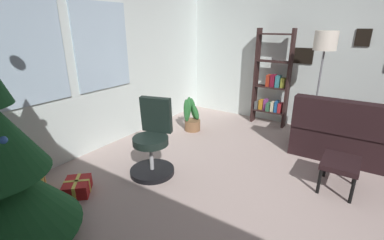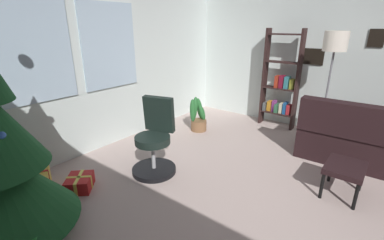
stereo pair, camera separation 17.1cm
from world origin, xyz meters
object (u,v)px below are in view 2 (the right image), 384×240
at_px(bookshelf, 281,85).
at_px(potted_plant, 198,118).
at_px(gift_box_red, 80,183).
at_px(gift_box_gold, 38,181).
at_px(couch, 383,142).
at_px(footstool, 345,170).
at_px(office_chair, 155,144).
at_px(floor_lamp, 334,51).

relative_size(bookshelf, potted_plant, 2.76).
bearing_deg(gift_box_red, gift_box_gold, 128.91).
bearing_deg(potted_plant, gift_box_gold, 172.19).
distance_m(couch, gift_box_red, 3.94).
relative_size(footstool, gift_box_gold, 1.19).
bearing_deg(gift_box_gold, footstool, -53.92).
height_order(office_chair, floor_lamp, floor_lamp).
relative_size(couch, gift_box_red, 4.57).
height_order(footstool, potted_plant, potted_plant).
bearing_deg(gift_box_red, couch, -42.96).
relative_size(footstool, potted_plant, 0.76).
relative_size(couch, potted_plant, 2.95).
height_order(gift_box_gold, office_chair, office_chair).
xyz_separation_m(couch, gift_box_red, (-2.88, 2.68, -0.23)).
xyz_separation_m(couch, office_chair, (-2.04, 2.28, 0.07)).
bearing_deg(gift_box_gold, floor_lamp, -33.64).
distance_m(office_chair, bookshelf, 2.67).
xyz_separation_m(gift_box_red, floor_lamp, (3.04, -1.86, 1.36)).
xyz_separation_m(couch, floor_lamp, (0.17, 0.82, 1.13)).
xyz_separation_m(bookshelf, floor_lamp, (-0.36, -0.84, 0.66)).
distance_m(footstool, gift_box_red, 2.97).
bearing_deg(floor_lamp, gift_box_gold, 146.36).
height_order(gift_box_gold, bookshelf, bookshelf).
height_order(couch, gift_box_gold, couch).
distance_m(gift_box_red, bookshelf, 3.62).
height_order(footstool, office_chair, office_chair).
bearing_deg(office_chair, footstool, -66.28).
height_order(footstool, floor_lamp, floor_lamp).
height_order(footstool, gift_box_red, footstool).
bearing_deg(office_chair, gift_box_red, 154.88).
xyz_separation_m(floor_lamp, potted_plant, (-0.75, 1.86, -1.19)).
relative_size(office_chair, bookshelf, 0.55).
relative_size(footstool, floor_lamp, 0.28).
height_order(bookshelf, floor_lamp, bookshelf).
bearing_deg(bookshelf, floor_lamp, -113.24).
bearing_deg(couch, floor_lamp, 78.39).
distance_m(gift_box_gold, potted_plant, 2.61).
xyz_separation_m(gift_box_red, bookshelf, (3.40, -1.02, 0.70)).
bearing_deg(potted_plant, gift_box_red, -179.86).
relative_size(gift_box_red, office_chair, 0.43).
distance_m(gift_box_red, office_chair, 0.97).
bearing_deg(bookshelf, couch, -107.67).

